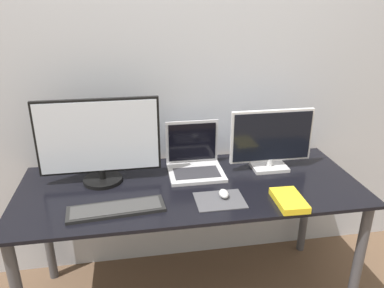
% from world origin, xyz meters
% --- Properties ---
extents(wall_back, '(7.00, 0.05, 2.50)m').
position_xyz_m(wall_back, '(0.00, 0.80, 1.25)').
color(wall_back, silver).
rests_on(wall_back, ground_plane).
extents(desk, '(1.81, 0.73, 0.76)m').
position_xyz_m(desk, '(0.00, 0.37, 0.65)').
color(desk, black).
rests_on(desk, ground_plane).
extents(monitor_left, '(0.63, 0.21, 0.46)m').
position_xyz_m(monitor_left, '(-0.46, 0.49, 0.99)').
color(monitor_left, black).
rests_on(monitor_left, desk).
extents(monitor_right, '(0.47, 0.14, 0.35)m').
position_xyz_m(monitor_right, '(0.48, 0.49, 0.94)').
color(monitor_right, silver).
rests_on(monitor_right, desk).
extents(laptop, '(0.31, 0.27, 0.27)m').
position_xyz_m(laptop, '(0.05, 0.54, 0.83)').
color(laptop, silver).
rests_on(laptop, desk).
extents(keyboard, '(0.46, 0.18, 0.02)m').
position_xyz_m(keyboard, '(-0.39, 0.18, 0.77)').
color(keyboard, black).
rests_on(keyboard, desk).
extents(mousepad, '(0.24, 0.19, 0.00)m').
position_xyz_m(mousepad, '(0.11, 0.18, 0.76)').
color(mousepad, '#47474C').
rests_on(mousepad, desk).
extents(mouse, '(0.05, 0.07, 0.04)m').
position_xyz_m(mouse, '(0.14, 0.21, 0.78)').
color(mouse, silver).
rests_on(mouse, mousepad).
extents(book, '(0.14, 0.22, 0.03)m').
position_xyz_m(book, '(0.44, 0.10, 0.78)').
color(book, yellow).
rests_on(book, desk).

